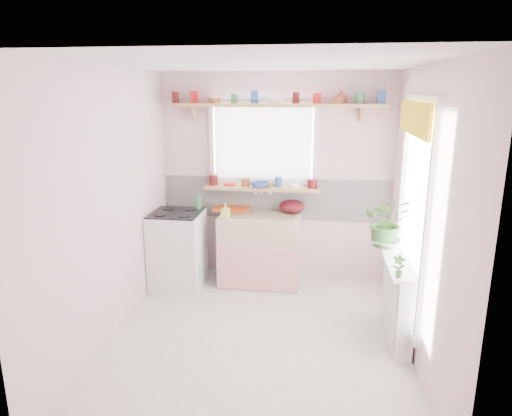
# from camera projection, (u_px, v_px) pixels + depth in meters

# --- Properties ---
(room) EXTENTS (3.20, 3.20, 3.20)m
(room) POSITION_uv_depth(u_px,v_px,m) (332.00, 181.00, 4.74)
(room) COLOR silver
(room) RESTS_ON ground
(sink_unit) EXTENTS (0.95, 0.65, 1.11)m
(sink_unit) POSITION_uv_depth(u_px,v_px,m) (260.00, 249.00, 5.50)
(sink_unit) COLOR white
(sink_unit) RESTS_ON ground
(cooker) EXTENTS (0.58, 0.58, 0.93)m
(cooker) POSITION_uv_depth(u_px,v_px,m) (178.00, 249.00, 5.39)
(cooker) COLOR white
(cooker) RESTS_ON ground
(radiator_ledge) EXTENTS (0.22, 0.95, 0.78)m
(radiator_ledge) POSITION_uv_depth(u_px,v_px,m) (398.00, 298.00, 4.27)
(radiator_ledge) COLOR white
(radiator_ledge) RESTS_ON ground
(windowsill) EXTENTS (1.40, 0.22, 0.04)m
(windowsill) POSITION_uv_depth(u_px,v_px,m) (262.00, 188.00, 5.50)
(windowsill) COLOR tan
(windowsill) RESTS_ON room
(pine_shelf) EXTENTS (2.52, 0.24, 0.04)m
(pine_shelf) POSITION_uv_depth(u_px,v_px,m) (275.00, 105.00, 5.23)
(pine_shelf) COLOR tan
(pine_shelf) RESTS_ON room
(shelf_crockery) EXTENTS (2.47, 0.11, 0.12)m
(shelf_crockery) POSITION_uv_depth(u_px,v_px,m) (275.00, 98.00, 5.21)
(shelf_crockery) COLOR #590F14
(shelf_crockery) RESTS_ON pine_shelf
(sill_crockery) EXTENTS (1.35, 0.11, 0.12)m
(sill_crockery) POSITION_uv_depth(u_px,v_px,m) (261.00, 182.00, 5.49)
(sill_crockery) COLOR #590F14
(sill_crockery) RESTS_ON windowsill
(dish_tray) EXTENTS (0.44, 0.35, 0.04)m
(dish_tray) POSITION_uv_depth(u_px,v_px,m) (232.00, 208.00, 5.64)
(dish_tray) COLOR #D64B13
(dish_tray) RESTS_ON sink_unit
(colander) EXTENTS (0.41, 0.41, 0.14)m
(colander) POSITION_uv_depth(u_px,v_px,m) (292.00, 206.00, 5.53)
(colander) COLOR #570E18
(colander) RESTS_ON sink_unit
(jade_plant) EXTENTS (0.46, 0.40, 0.51)m
(jade_plant) POSITION_uv_depth(u_px,v_px,m) (387.00, 222.00, 4.50)
(jade_plant) COLOR #396A2A
(jade_plant) RESTS_ON radiator_ledge
(fruit_bowl) EXTENTS (0.36, 0.36, 0.07)m
(fruit_bowl) POSITION_uv_depth(u_px,v_px,m) (385.00, 243.00, 4.56)
(fruit_bowl) COLOR silver
(fruit_bowl) RESTS_ON radiator_ledge
(herb_pot) EXTENTS (0.11, 0.09, 0.20)m
(herb_pot) POSITION_uv_depth(u_px,v_px,m) (399.00, 266.00, 3.78)
(herb_pot) COLOR #315A24
(herb_pot) RESTS_ON radiator_ledge
(soap_bottle_sink) EXTENTS (0.09, 0.10, 0.18)m
(soap_bottle_sink) POSITION_uv_depth(u_px,v_px,m) (225.00, 211.00, 5.24)
(soap_bottle_sink) COLOR #D9EC69
(soap_bottle_sink) RESTS_ON sink_unit
(sill_cup) EXTENTS (0.13, 0.13, 0.08)m
(sill_cup) POSITION_uv_depth(u_px,v_px,m) (271.00, 182.00, 5.53)
(sill_cup) COLOR silver
(sill_cup) RESTS_ON windowsill
(sill_bowl) EXTENTS (0.28, 0.28, 0.07)m
(sill_bowl) POSITION_uv_depth(u_px,v_px,m) (260.00, 185.00, 5.43)
(sill_bowl) COLOR #3246A3
(sill_bowl) RESTS_ON windowsill
(shelf_vase) EXTENTS (0.16, 0.16, 0.15)m
(shelf_vase) POSITION_uv_depth(u_px,v_px,m) (341.00, 97.00, 5.16)
(shelf_vase) COLOR #A43F32
(shelf_vase) RESTS_ON pine_shelf
(cooker_bottle) EXTENTS (0.10, 0.10, 0.21)m
(cooker_bottle) POSITION_uv_depth(u_px,v_px,m) (198.00, 200.00, 5.39)
(cooker_bottle) COLOR #3B7644
(cooker_bottle) RESTS_ON cooker
(fruit) EXTENTS (0.20, 0.14, 0.10)m
(fruit) POSITION_uv_depth(u_px,v_px,m) (386.00, 237.00, 4.55)
(fruit) COLOR orange
(fruit) RESTS_ON fruit_bowl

